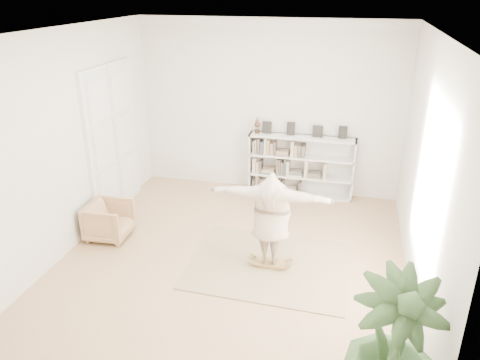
# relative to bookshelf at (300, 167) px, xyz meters

# --- Properties ---
(floor) EXTENTS (6.00, 6.00, 0.00)m
(floor) POSITION_rel_bookshelf_xyz_m (-0.74, -2.82, -0.64)
(floor) COLOR #AB7F58
(floor) RESTS_ON ground
(room_shell) EXTENTS (6.00, 6.00, 6.00)m
(room_shell) POSITION_rel_bookshelf_xyz_m (-0.74, 0.12, 2.87)
(room_shell) COLOR silver
(room_shell) RESTS_ON floor
(doors) EXTENTS (0.09, 1.78, 2.92)m
(doors) POSITION_rel_bookshelf_xyz_m (-3.45, -1.52, 0.76)
(doors) COLOR white
(doors) RESTS_ON floor
(bookshelf) EXTENTS (2.20, 0.35, 1.64)m
(bookshelf) POSITION_rel_bookshelf_xyz_m (0.00, 0.00, 0.00)
(bookshelf) COLOR silver
(bookshelf) RESTS_ON floor
(armchair) EXTENTS (0.76, 0.74, 0.67)m
(armchair) POSITION_rel_bookshelf_xyz_m (-3.04, -2.66, -0.30)
(armchair) COLOR tan
(armchair) RESTS_ON floor
(rug) EXTENTS (2.55, 2.06, 0.02)m
(rug) POSITION_rel_bookshelf_xyz_m (-0.11, -2.89, -0.63)
(rug) COLOR tan
(rug) RESTS_ON floor
(rocker_board) EXTENTS (0.49, 0.30, 0.10)m
(rocker_board) POSITION_rel_bookshelf_xyz_m (-0.11, -2.89, -0.57)
(rocker_board) COLOR olive
(rocker_board) RESTS_ON rug
(person) EXTENTS (1.90, 0.56, 1.54)m
(person) POSITION_rel_bookshelf_xyz_m (-0.11, -2.89, 0.26)
(person) COLOR #C0A790
(person) RESTS_ON rocker_board
(houseplant) EXTENTS (1.19, 1.19, 1.68)m
(houseplant) POSITION_rel_bookshelf_xyz_m (1.56, -5.37, 0.20)
(houseplant) COLOR #304E27
(houseplant) RESTS_ON floor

